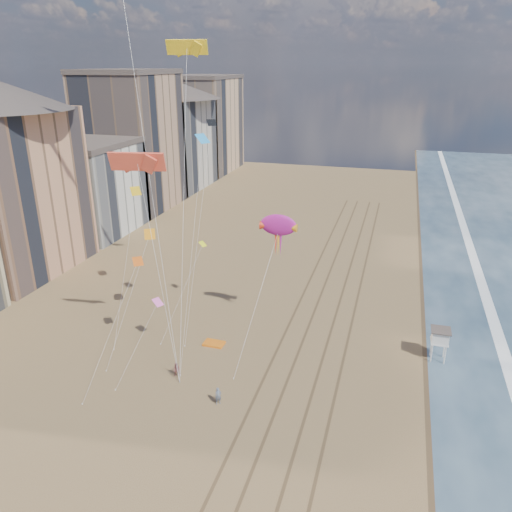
# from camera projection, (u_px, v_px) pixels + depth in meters

# --- Properties ---
(ground) EXTENTS (260.00, 260.00, 0.00)m
(ground) POSITION_uv_depth(u_px,v_px,m) (219.00, 510.00, 36.00)
(ground) COLOR brown
(ground) RESTS_ON ground
(wet_sand) EXTENTS (260.00, 260.00, 0.00)m
(wet_sand) POSITION_uv_depth(u_px,v_px,m) (455.00, 304.00, 66.84)
(wet_sand) COLOR #42301E
(wet_sand) RESTS_ON ground
(foam) EXTENTS (260.00, 260.00, 0.00)m
(foam) POSITION_uv_depth(u_px,v_px,m) (489.00, 308.00, 65.74)
(foam) COLOR white
(foam) RESTS_ON ground
(tracks) EXTENTS (7.68, 120.00, 0.01)m
(tracks) POSITION_uv_depth(u_px,v_px,m) (322.00, 322.00, 62.18)
(tracks) COLOR brown
(tracks) RESTS_ON ground
(buildings) EXTENTS (34.72, 131.35, 29.00)m
(buildings) POSITION_uv_depth(u_px,v_px,m) (118.00, 150.00, 101.72)
(buildings) COLOR #C6B284
(buildings) RESTS_ON ground
(lifeguard_stand) EXTENTS (2.04, 2.04, 3.69)m
(lifeguard_stand) POSITION_uv_depth(u_px,v_px,m) (440.00, 337.00, 53.27)
(lifeguard_stand) COLOR silver
(lifeguard_stand) RESTS_ON ground
(grounded_kite) EXTENTS (2.38, 1.56, 0.26)m
(grounded_kite) POSITION_uv_depth(u_px,v_px,m) (214.00, 343.00, 57.11)
(grounded_kite) COLOR orange
(grounded_kite) RESTS_ON ground
(show_kite) EXTENTS (4.33, 6.23, 16.82)m
(show_kite) POSITION_uv_depth(u_px,v_px,m) (278.00, 225.00, 55.99)
(show_kite) COLOR #A4197F
(show_kite) RESTS_ON ground
(kite_flyer_a) EXTENTS (0.75, 0.73, 1.74)m
(kite_flyer_a) POSITION_uv_depth(u_px,v_px,m) (218.00, 396.00, 46.94)
(kite_flyer_a) COLOR #535B6A
(kite_flyer_a) RESTS_ON ground
(kite_flyer_b) EXTENTS (0.88, 0.73, 1.63)m
(kite_flyer_b) POSITION_uv_depth(u_px,v_px,m) (177.00, 370.00, 51.00)
(kite_flyer_b) COLOR brown
(kite_flyer_b) RESTS_ON ground
(parafoils) EXTENTS (10.96, 17.55, 23.98)m
(parafoils) POSITION_uv_depth(u_px,v_px,m) (140.00, 20.00, 48.60)
(parafoils) COLOR black
(parafoils) RESTS_ON ground
(small_kites) EXTENTS (13.68, 14.61, 19.08)m
(small_kites) POSITION_uv_depth(u_px,v_px,m) (167.00, 208.00, 55.69)
(small_kites) COLOR black
(small_kites) RESTS_ON ground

